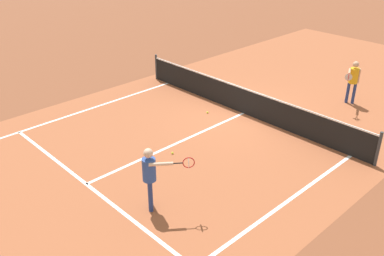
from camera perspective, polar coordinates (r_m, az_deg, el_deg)
The scene contains 10 objects.
ground_plane at distance 15.29m, azimuth 6.88°, elevation 1.97°, with size 60.00×60.00×0.00m, color brown.
court_surface_inbounds at distance 15.29m, azimuth 6.88°, elevation 1.98°, with size 10.62×24.40×0.00m, color #9E5433.
line_sideline_left at distance 15.11m, azimuth -20.55°, elevation 0.04°, with size 0.10×11.89×0.01m, color white.
line_service_near at distance 11.66m, azimuth -13.97°, elevation -7.30°, with size 8.22×0.10×0.01m, color white.
line_center_service at distance 13.21m, azimuth -2.09°, elevation -2.06°, with size 0.10×6.40×0.01m, color white.
net at distance 15.09m, azimuth 6.99°, elevation 3.67°, with size 9.77×0.09×1.07m.
player_near at distance 9.96m, azimuth -5.58°, elevation -5.92°, with size 0.97×0.89×1.65m.
player_far at distance 16.70m, azimuth 20.80°, elevation 6.30°, with size 0.52×1.18×1.62m.
tennis_ball_near_net at distance 15.17m, azimuth 2.09°, elevation 2.10°, with size 0.07×0.07×0.07m, color #CCE033.
tennis_ball_mid_court at distance 12.65m, azimuth -2.63°, elevation -3.36°, with size 0.07×0.07×0.07m, color #CCE033.
Camera 1 is at (8.67, -10.83, 6.43)m, focal length 39.83 mm.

